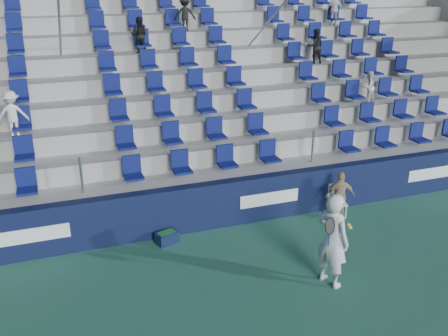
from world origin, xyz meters
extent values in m
plane|color=#2B664F|center=(0.00, 0.00, 0.00)|extent=(70.00, 70.00, 0.00)
cube|color=#0E1536|center=(0.00, 3.15, 0.60)|extent=(24.00, 0.30, 1.20)
cube|color=white|center=(1.50, 2.99, 0.62)|extent=(1.60, 0.02, 0.34)
cube|color=white|center=(7.00, 2.99, 0.62)|extent=(2.40, 0.02, 0.34)
cube|color=#9D9D98|center=(0.00, 3.72, 0.60)|extent=(24.00, 0.85, 1.20)
cube|color=#9D9D98|center=(0.00, 4.57, 0.85)|extent=(24.00, 0.85, 1.70)
cube|color=#9D9D98|center=(0.00, 5.42, 1.10)|extent=(24.00, 0.85, 2.20)
cube|color=#9D9D98|center=(0.00, 6.28, 1.35)|extent=(24.00, 0.85, 2.70)
cube|color=#9D9D98|center=(0.00, 7.12, 1.60)|extent=(24.00, 0.85, 3.20)
cube|color=#9D9D98|center=(0.00, 7.97, 1.85)|extent=(24.00, 0.85, 3.70)
cube|color=#9D9D98|center=(0.00, 8.82, 2.10)|extent=(24.00, 0.85, 4.20)
cube|color=#9D9D98|center=(0.00, 9.68, 2.35)|extent=(24.00, 0.85, 4.70)
cube|color=#9D9D98|center=(0.00, 10.52, 2.60)|extent=(24.00, 0.85, 5.20)
cube|color=#9D9D98|center=(0.00, 11.20, 3.10)|extent=(24.00, 0.50, 6.20)
cube|color=#0E1654|center=(0.00, 3.72, 1.55)|extent=(16.05, 0.50, 0.70)
cube|color=#0E1654|center=(0.00, 4.57, 2.05)|extent=(16.05, 0.50, 0.70)
cube|color=#0E1654|center=(0.00, 5.42, 2.55)|extent=(16.05, 0.50, 0.70)
cube|color=#0E1654|center=(0.00, 6.28, 3.05)|extent=(16.05, 0.50, 0.70)
cube|color=#0E1654|center=(0.00, 7.12, 3.55)|extent=(16.05, 0.50, 0.70)
cube|color=#0E1654|center=(0.00, 7.97, 4.05)|extent=(16.05, 0.50, 0.70)
cube|color=#0E1654|center=(0.00, 8.82, 4.55)|extent=(16.05, 0.50, 0.70)
cube|color=#0E1654|center=(0.00, 9.68, 5.05)|extent=(16.05, 0.50, 0.70)
cylinder|color=gray|center=(-3.00, 7.12, 4.35)|extent=(0.06, 7.68, 4.55)
cylinder|color=gray|center=(3.00, 7.12, 4.35)|extent=(0.06, 7.68, 4.55)
imported|color=beige|center=(5.86, 5.38, 2.69)|extent=(0.56, 0.49, 0.98)
imported|color=black|center=(0.98, 8.77, 4.73)|extent=(0.76, 0.55, 1.06)
imported|color=black|center=(4.85, 7.08, 3.75)|extent=(0.55, 0.44, 1.11)
imported|color=black|center=(-0.69, 7.93, 4.23)|extent=(0.62, 0.55, 1.06)
imported|color=silver|center=(6.52, 8.77, 4.75)|extent=(0.66, 0.31, 1.10)
imported|color=silver|center=(-4.38, 5.38, 2.77)|extent=(0.74, 0.43, 1.14)
imported|color=silver|center=(1.53, 0.03, 1.01)|extent=(0.71, 0.86, 2.01)
cylinder|color=navy|center=(1.28, -0.22, 1.19)|extent=(0.03, 0.03, 0.28)
torus|color=black|center=(1.28, -0.22, 1.49)|extent=(0.30, 0.17, 0.28)
plane|color=#262626|center=(1.28, -0.22, 1.49)|extent=(0.30, 0.16, 0.29)
sphere|color=gold|center=(1.78, -0.17, 1.34)|extent=(0.07, 0.07, 0.07)
sphere|color=gold|center=(1.78, -0.11, 1.37)|extent=(0.07, 0.07, 0.07)
cube|color=white|center=(3.26, 2.55, 0.41)|extent=(0.44, 0.44, 0.04)
cube|color=white|center=(3.26, 2.73, 0.65)|extent=(0.39, 0.10, 0.48)
cylinder|color=white|center=(3.10, 2.39, 0.19)|extent=(0.03, 0.03, 0.39)
cylinder|color=white|center=(3.42, 2.39, 0.19)|extent=(0.03, 0.03, 0.39)
cylinder|color=white|center=(3.10, 2.71, 0.19)|extent=(0.03, 0.03, 0.39)
cylinder|color=white|center=(3.42, 2.71, 0.19)|extent=(0.03, 0.03, 0.39)
imported|color=tan|center=(3.26, 2.50, 0.65)|extent=(0.81, 0.48, 1.29)
cube|color=#0E1634|center=(-1.26, 2.75, 0.14)|extent=(0.58, 0.47, 0.27)
cube|color=#1E662D|center=(-1.26, 2.75, 0.20)|extent=(0.47, 0.36, 0.16)
camera|label=1|loc=(-3.45, -7.49, 6.00)|focal=40.00mm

